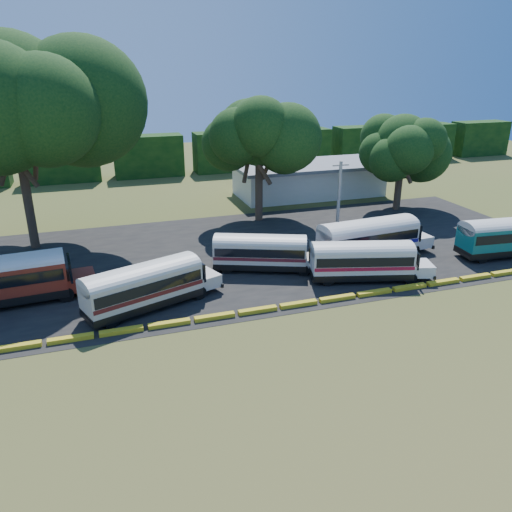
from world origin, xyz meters
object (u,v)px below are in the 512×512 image
object	(u,v)px
bus_cream_west	(146,284)
bus_teal	(510,235)
bus_red	(2,278)
tree_west	(11,99)
bus_white_red	(364,259)

from	to	relation	value
bus_cream_west	bus_teal	distance (m)	31.24
bus_teal	bus_red	bearing A→B (deg)	-179.17
bus_cream_west	tree_west	world-z (taller)	tree_west
bus_red	tree_west	xyz separation A→B (m)	(0.98, 12.03, 11.00)
bus_cream_west	bus_teal	xyz separation A→B (m)	(31.24, 0.39, 0.11)
bus_cream_west	bus_teal	size ratio (longest dim) A/B	0.96
bus_red	bus_white_red	distance (m)	26.20
bus_red	bus_teal	size ratio (longest dim) A/B	1.05
bus_white_red	tree_west	xyz separation A→B (m)	(-24.91, 16.01, 11.28)
bus_cream_west	tree_west	distance (m)	21.01
bus_red	bus_teal	distance (m)	40.70
bus_red	bus_white_red	xyz separation A→B (m)	(25.90, -3.98, -0.28)
bus_teal	tree_west	bearing A→B (deg)	164.31
bus_cream_west	bus_white_red	size ratio (longest dim) A/B	1.04
bus_red	tree_west	world-z (taller)	tree_west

